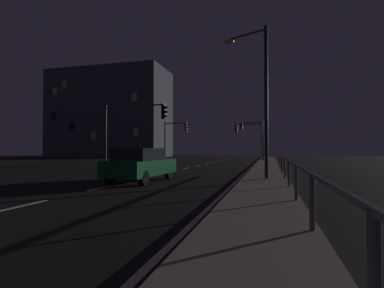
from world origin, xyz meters
TOP-DOWN VIEW (x-y plane):
  - ground_plane at (0.00, 17.50)m, footprint 112.00×112.00m
  - sidewalk_right at (6.19, 17.50)m, footprint 2.11×77.00m
  - lane_markings_center at (0.00, 21.00)m, footprint 0.14×50.00m
  - lane_edge_line at (4.89, 22.50)m, footprint 0.14×53.00m
  - car at (0.57, 11.41)m, footprint 2.01×4.47m
  - traffic_light_near_right at (3.97, 36.59)m, footprint 3.59×0.66m
  - traffic_light_mid_left at (-4.27, 31.25)m, footprint 3.02×0.56m
  - traffic_light_far_right at (4.31, 38.51)m, footprint 3.21×0.57m
  - traffic_light_near_left at (-3.06, 17.83)m, footprint 5.25×0.98m
  - street_lamp_far_end at (5.90, 13.12)m, footprint 2.27×1.15m
  - barrier_fence at (7.10, 8.62)m, footprint 0.09×21.34m
  - building_distant at (-25.94, 53.48)m, footprint 24.13×10.96m

SIDE VIEW (x-z plane):
  - ground_plane at x=0.00m, z-range 0.00..0.00m
  - lane_edge_line at x=4.89m, z-range 0.00..0.01m
  - lane_markings_center at x=0.00m, z-range 0.00..0.01m
  - sidewalk_right at x=6.19m, z-range 0.00..0.14m
  - car at x=0.57m, z-range 0.04..1.61m
  - barrier_fence at x=7.10m, z-range 0.39..1.37m
  - traffic_light_mid_left at x=-4.27m, z-range 0.96..5.79m
  - traffic_light_near_left at x=-3.06m, z-range 1.07..5.92m
  - traffic_light_near_right at x=3.97m, z-range 1.13..6.00m
  - traffic_light_far_right at x=4.31m, z-range 1.18..6.46m
  - street_lamp_far_end at x=5.90m, z-range 0.92..8.16m
  - building_distant at x=-25.94m, z-range 0.00..17.89m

